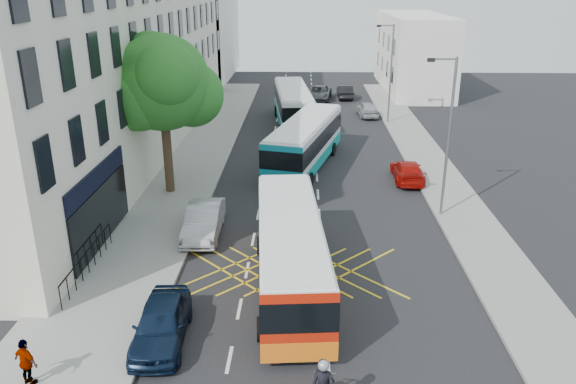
# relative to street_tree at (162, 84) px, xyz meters

# --- Properties ---
(ground) EXTENTS (120.00, 120.00, 0.00)m
(ground) POSITION_rel_street_tree_xyz_m (8.51, -14.97, -6.29)
(ground) COLOR black
(ground) RESTS_ON ground
(pavement_left) EXTENTS (5.00, 70.00, 0.15)m
(pavement_left) POSITION_rel_street_tree_xyz_m (0.01, 0.03, -6.22)
(pavement_left) COLOR gray
(pavement_left) RESTS_ON ground
(pavement_right) EXTENTS (3.00, 70.00, 0.15)m
(pavement_right) POSITION_rel_street_tree_xyz_m (16.01, 0.03, -6.22)
(pavement_right) COLOR gray
(pavement_right) RESTS_ON ground
(terrace_main) EXTENTS (8.30, 45.00, 13.50)m
(terrace_main) POSITION_rel_street_tree_xyz_m (-5.49, 9.52, 0.46)
(terrace_main) COLOR beige
(terrace_main) RESTS_ON ground
(terrace_far) EXTENTS (8.00, 20.00, 10.00)m
(terrace_far) POSITION_rel_street_tree_xyz_m (-5.49, 40.03, -1.29)
(terrace_far) COLOR silver
(terrace_far) RESTS_ON ground
(building_right) EXTENTS (6.00, 18.00, 8.00)m
(building_right) POSITION_rel_street_tree_xyz_m (19.51, 33.03, -2.29)
(building_right) COLOR silver
(building_right) RESTS_ON ground
(street_tree) EXTENTS (6.30, 5.70, 8.80)m
(street_tree) POSITION_rel_street_tree_xyz_m (0.00, 0.00, 0.00)
(street_tree) COLOR #382619
(street_tree) RESTS_ON pavement_left
(lamp_near) EXTENTS (1.45, 0.15, 8.00)m
(lamp_near) POSITION_rel_street_tree_xyz_m (14.71, -2.97, -1.68)
(lamp_near) COLOR slate
(lamp_near) RESTS_ON pavement_right
(lamp_far) EXTENTS (1.45, 0.15, 8.00)m
(lamp_far) POSITION_rel_street_tree_xyz_m (14.71, 17.03, -1.68)
(lamp_far) COLOR slate
(lamp_far) RESTS_ON pavement_right
(railings) EXTENTS (0.08, 5.60, 1.14)m
(railings) POSITION_rel_street_tree_xyz_m (-1.19, -9.67, -5.57)
(railings) COLOR black
(railings) RESTS_ON pavement_left
(bus_near) EXTENTS (3.27, 10.71, 2.97)m
(bus_near) POSITION_rel_street_tree_xyz_m (7.17, -10.27, -4.73)
(bus_near) COLOR silver
(bus_near) RESTS_ON ground
(bus_mid) EXTENTS (5.21, 11.27, 3.09)m
(bus_mid) POSITION_rel_street_tree_xyz_m (7.75, 5.11, -4.67)
(bus_mid) COLOR silver
(bus_mid) RESTS_ON ground
(bus_far) EXTENTS (3.68, 11.27, 3.11)m
(bus_far) POSITION_rel_street_tree_xyz_m (6.74, 16.57, -4.65)
(bus_far) COLOR silver
(bus_far) RESTS_ON ground
(parked_car_blue) EXTENTS (1.90, 4.27, 1.43)m
(parked_car_blue) POSITION_rel_street_tree_xyz_m (2.91, -14.02, -5.58)
(parked_car_blue) COLOR black
(parked_car_blue) RESTS_ON ground
(parked_car_silver) EXTENTS (1.67, 4.56, 1.49)m
(parked_car_silver) POSITION_rel_street_tree_xyz_m (2.91, -5.53, -5.54)
(parked_car_silver) COLOR #ABADB3
(parked_car_silver) RESTS_ON ground
(red_hatchback) EXTENTS (1.81, 4.28, 1.23)m
(red_hatchback) POSITION_rel_street_tree_xyz_m (14.01, 2.58, -5.68)
(red_hatchback) COLOR #A90D07
(red_hatchback) RESTS_ON ground
(distant_car_grey) EXTENTS (2.83, 5.17, 1.37)m
(distant_car_grey) POSITION_rel_street_tree_xyz_m (9.18, 26.87, -5.61)
(distant_car_grey) COLOR #43474C
(distant_car_grey) RESTS_ON ground
(distant_car_silver) EXTENTS (1.94, 4.04, 1.33)m
(distant_car_silver) POSITION_rel_street_tree_xyz_m (13.32, 19.60, -5.63)
(distant_car_silver) COLOR #A3A7AB
(distant_car_silver) RESTS_ON ground
(distant_car_dark) EXTENTS (1.54, 4.16, 1.36)m
(distant_car_dark) POSITION_rel_street_tree_xyz_m (11.86, 27.67, -5.61)
(distant_car_dark) COLOR black
(distant_car_dark) RESTS_ON ground
(pedestrian_far) EXTENTS (0.99, 0.74, 1.56)m
(pedestrian_far) POSITION_rel_street_tree_xyz_m (-0.52, -16.47, -5.36)
(pedestrian_far) COLOR gray
(pedestrian_far) RESTS_ON pavement_left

